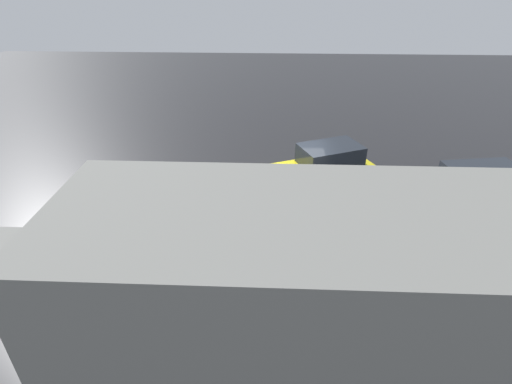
{
  "coord_description": "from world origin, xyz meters",
  "views": [
    {
      "loc": [
        0.87,
        13.93,
        8.18
      ],
      "look_at": [
        1.42,
        1.22,
        0.9
      ],
      "focal_mm": 28.0,
      "sensor_mm": 36.0,
      "label": 1
    }
  ],
  "objects_px": {
    "parked_sedan": "(472,193)",
    "pedestrian": "(145,205)",
    "fire_hydrant": "(178,221)",
    "sign_post": "(148,222)",
    "moving_hatchback": "(324,170)"
  },
  "relations": [
    {
      "from": "fire_hydrant",
      "to": "pedestrian",
      "type": "xyz_separation_m",
      "value": [
        1.11,
        -0.13,
        0.56
      ]
    },
    {
      "from": "pedestrian",
      "to": "sign_post",
      "type": "xyz_separation_m",
      "value": [
        -0.74,
        1.95,
        0.62
      ]
    },
    {
      "from": "fire_hydrant",
      "to": "pedestrian",
      "type": "distance_m",
      "value": 1.25
    },
    {
      "from": "fire_hydrant",
      "to": "moving_hatchback",
      "type": "bearing_deg",
      "value": -151.47
    },
    {
      "from": "sign_post",
      "to": "fire_hydrant",
      "type": "bearing_deg",
      "value": -101.64
    },
    {
      "from": "fire_hydrant",
      "to": "sign_post",
      "type": "height_order",
      "value": "sign_post"
    },
    {
      "from": "parked_sedan",
      "to": "sign_post",
      "type": "bearing_deg",
      "value": 16.47
    },
    {
      "from": "parked_sedan",
      "to": "pedestrian",
      "type": "height_order",
      "value": "parked_sedan"
    },
    {
      "from": "moving_hatchback",
      "to": "fire_hydrant",
      "type": "height_order",
      "value": "moving_hatchback"
    },
    {
      "from": "parked_sedan",
      "to": "sign_post",
      "type": "distance_m",
      "value": 11.36
    },
    {
      "from": "parked_sedan",
      "to": "pedestrian",
      "type": "relative_size",
      "value": 2.79
    },
    {
      "from": "moving_hatchback",
      "to": "pedestrian",
      "type": "distance_m",
      "value": 7.0
    },
    {
      "from": "fire_hydrant",
      "to": "parked_sedan",
      "type": "bearing_deg",
      "value": -172.45
    },
    {
      "from": "sign_post",
      "to": "parked_sedan",
      "type": "bearing_deg",
      "value": -163.53
    },
    {
      "from": "moving_hatchback",
      "to": "pedestrian",
      "type": "xyz_separation_m",
      "value": [
        6.43,
        2.76,
        -0.07
      ]
    }
  ]
}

